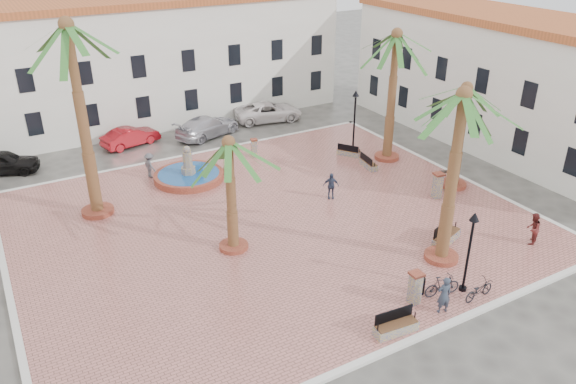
% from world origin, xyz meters
% --- Properties ---
extents(ground, '(120.00, 120.00, 0.00)m').
position_xyz_m(ground, '(0.00, 0.00, 0.00)').
color(ground, '#56544F').
rests_on(ground, ground).
extents(plaza, '(26.00, 22.00, 0.15)m').
position_xyz_m(plaza, '(0.00, 0.00, 0.07)').
color(plaza, '#B66B63').
rests_on(plaza, ground).
extents(kerb_n, '(26.30, 0.30, 0.16)m').
position_xyz_m(kerb_n, '(0.00, 11.00, 0.08)').
color(kerb_n, silver).
rests_on(kerb_n, ground).
extents(kerb_s, '(26.30, 0.30, 0.16)m').
position_xyz_m(kerb_s, '(0.00, -11.00, 0.08)').
color(kerb_s, silver).
rests_on(kerb_s, ground).
extents(kerb_e, '(0.30, 22.30, 0.16)m').
position_xyz_m(kerb_e, '(13.00, 0.00, 0.08)').
color(kerb_e, silver).
rests_on(kerb_e, ground).
extents(kerb_w, '(0.30, 22.30, 0.16)m').
position_xyz_m(kerb_w, '(-13.00, 0.00, 0.08)').
color(kerb_w, silver).
rests_on(kerb_w, ground).
extents(building_north, '(30.40, 7.40, 9.50)m').
position_xyz_m(building_north, '(-0.00, 19.99, 4.77)').
color(building_north, white).
rests_on(building_north, ground).
extents(building_east, '(7.40, 26.40, 9.00)m').
position_xyz_m(building_east, '(19.99, 2.00, 4.52)').
color(building_east, white).
rests_on(building_east, ground).
extents(fountain, '(4.29, 4.29, 2.22)m').
position_xyz_m(fountain, '(-2.00, 7.15, 0.45)').
color(fountain, '#9E432F').
rests_on(fountain, plaza).
extents(palm_nw, '(5.62, 5.62, 10.50)m').
position_xyz_m(palm_nw, '(-7.94, 5.46, 9.24)').
color(palm_nw, '#9E432F').
rests_on(palm_nw, plaza).
extents(palm_sw, '(4.66, 4.66, 5.89)m').
position_xyz_m(palm_sw, '(-2.95, -1.54, 4.99)').
color(palm_sw, '#9E432F').
rests_on(palm_sw, plaza).
extents(palm_s, '(5.23, 5.23, 8.43)m').
position_xyz_m(palm_s, '(5.25, -7.31, 7.33)').
color(palm_s, '#9E432F').
rests_on(palm_s, plaza).
extents(palm_e, '(5.09, 5.09, 6.44)m').
position_xyz_m(palm_e, '(11.56, -1.66, 5.45)').
color(palm_e, '#9E432F').
rests_on(palm_e, plaza).
extents(palm_ne, '(5.31, 5.31, 8.61)m').
position_xyz_m(palm_ne, '(10.80, 3.75, 7.49)').
color(palm_ne, '#9E432F').
rests_on(palm_ne, plaza).
extents(bench_s, '(1.87, 0.72, 0.96)m').
position_xyz_m(bench_s, '(-0.05, -10.38, 0.42)').
color(bench_s, gray).
rests_on(bench_s, plaza).
extents(bench_se, '(2.06, 1.23, 1.04)m').
position_xyz_m(bench_se, '(6.51, -6.29, 0.44)').
color(bench_se, gray).
rests_on(bench_se, plaza).
extents(bench_e, '(0.74, 1.69, 0.86)m').
position_xyz_m(bench_e, '(8.79, 3.13, 0.39)').
color(bench_e, gray).
rests_on(bench_e, plaza).
extents(bench_ne, '(1.28, 1.60, 0.84)m').
position_xyz_m(bench_ne, '(8.83, 5.39, 0.39)').
color(bench_ne, gray).
rests_on(bench_ne, plaza).
extents(lamppost_s, '(0.42, 0.42, 3.85)m').
position_xyz_m(lamppost_s, '(4.30, -9.65, 2.76)').
color(lamppost_s, black).
rests_on(lamppost_s, plaza).
extents(lamppost_e, '(0.46, 0.46, 4.24)m').
position_xyz_m(lamppost_e, '(9.77, 6.21, 3.02)').
color(lamppost_e, black).
rests_on(lamppost_e, plaza).
extents(bollard_se, '(0.56, 0.56, 1.50)m').
position_xyz_m(bollard_se, '(1.84, -9.27, 0.93)').
color(bollard_se, gray).
rests_on(bollard_se, plaza).
extents(bollard_n, '(0.54, 0.54, 1.25)m').
position_xyz_m(bollard_n, '(3.18, 8.46, 0.80)').
color(bollard_n, gray).
rests_on(bollard_n, plaza).
extents(bollard_e, '(0.64, 0.64, 1.54)m').
position_xyz_m(bollard_e, '(9.58, -2.33, 0.95)').
color(bollard_e, gray).
rests_on(bollard_e, plaza).
extents(litter_bin, '(0.40, 0.40, 0.77)m').
position_xyz_m(litter_bin, '(2.51, -8.90, 0.53)').
color(litter_bin, black).
rests_on(litter_bin, plaza).
extents(cyclist_a, '(0.70, 0.55, 1.70)m').
position_xyz_m(cyclist_a, '(2.44, -10.32, 1.00)').
color(cyclist_a, '#2D3645').
rests_on(cyclist_a, plaza).
extents(bicycle_a, '(1.68, 0.70, 0.86)m').
position_xyz_m(bicycle_a, '(4.43, -10.40, 0.58)').
color(bicycle_a, black).
rests_on(bicycle_a, plaza).
extents(cyclist_b, '(1.00, 0.91, 1.66)m').
position_xyz_m(cyclist_b, '(10.13, -8.46, 0.98)').
color(cyclist_b, '#5A1D1C').
rests_on(cyclist_b, plaza).
extents(bicycle_b, '(1.73, 0.80, 1.00)m').
position_xyz_m(bicycle_b, '(3.21, -9.47, 0.65)').
color(bicycle_b, black).
rests_on(bicycle_b, plaza).
extents(pedestrian_fountain_a, '(0.93, 0.86, 1.60)m').
position_xyz_m(pedestrian_fountain_a, '(0.43, 6.87, 0.95)').
color(pedestrian_fountain_a, tan).
rests_on(pedestrian_fountain_a, plaza).
extents(pedestrian_fountain_b, '(0.99, 0.77, 1.57)m').
position_xyz_m(pedestrian_fountain_b, '(4.21, 0.65, 0.93)').
color(pedestrian_fountain_b, '#2D3851').
rests_on(pedestrian_fountain_b, plaza).
extents(pedestrian_north, '(0.84, 1.16, 1.62)m').
position_xyz_m(pedestrian_north, '(-3.96, 8.62, 0.96)').
color(pedestrian_north, '#4C4C51').
rests_on(pedestrian_north, plaza).
extents(pedestrian_east, '(1.11, 1.84, 1.89)m').
position_xyz_m(pedestrian_east, '(10.71, -2.15, 1.10)').
color(pedestrian_east, '#726256').
rests_on(pedestrian_east, plaza).
extents(car_black, '(4.74, 3.17, 1.50)m').
position_xyz_m(car_black, '(-11.87, 14.25, 0.75)').
color(car_black, black).
rests_on(car_black, ground).
extents(car_red, '(4.38, 2.43, 1.37)m').
position_xyz_m(car_red, '(-3.44, 14.96, 0.68)').
color(car_red, maroon).
rests_on(car_red, ground).
extents(car_silver, '(5.68, 3.82, 1.53)m').
position_xyz_m(car_silver, '(2.10, 14.07, 0.76)').
color(car_silver, silver).
rests_on(car_silver, ground).
extents(car_white, '(5.78, 3.49, 1.50)m').
position_xyz_m(car_white, '(7.70, 14.95, 0.75)').
color(car_white, white).
rests_on(car_white, ground).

